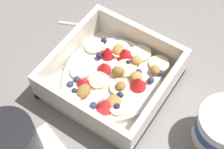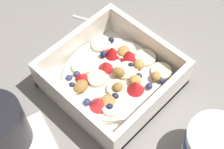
{
  "view_description": "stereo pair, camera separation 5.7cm",
  "coord_description": "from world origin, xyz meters",
  "px_view_note": "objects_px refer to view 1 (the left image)",
  "views": [
    {
      "loc": [
        0.26,
        0.19,
        0.51
      ],
      "look_at": [
        -0.01,
        0.02,
        0.03
      ],
      "focal_mm": 54.21,
      "sensor_mm": 36.0,
      "label": 1
    },
    {
      "loc": [
        0.22,
        0.24,
        0.51
      ],
      "look_at": [
        -0.01,
        0.02,
        0.03
      ],
      "focal_mm": 54.21,
      "sensor_mm": 36.0,
      "label": 2
    }
  ],
  "objects_px": {
    "fruit_bowl": "(112,77)",
    "yogurt_cup": "(223,128)",
    "spoon": "(119,28)",
    "coffee_mug": "(11,144)"
  },
  "relations": [
    {
      "from": "spoon",
      "to": "coffee_mug",
      "type": "height_order",
      "value": "coffee_mug"
    },
    {
      "from": "fruit_bowl",
      "to": "spoon",
      "type": "bearing_deg",
      "value": -152.46
    },
    {
      "from": "spoon",
      "to": "yogurt_cup",
      "type": "distance_m",
      "value": 0.27
    },
    {
      "from": "spoon",
      "to": "fruit_bowl",
      "type": "bearing_deg",
      "value": 27.54
    },
    {
      "from": "spoon",
      "to": "yogurt_cup",
      "type": "bearing_deg",
      "value": 67.98
    },
    {
      "from": "coffee_mug",
      "to": "spoon",
      "type": "bearing_deg",
      "value": -178.3
    },
    {
      "from": "fruit_bowl",
      "to": "yogurt_cup",
      "type": "relative_size",
      "value": 2.19
    },
    {
      "from": "fruit_bowl",
      "to": "coffee_mug",
      "type": "bearing_deg",
      "value": -14.7
    },
    {
      "from": "fruit_bowl",
      "to": "coffee_mug",
      "type": "relative_size",
      "value": 1.84
    },
    {
      "from": "coffee_mug",
      "to": "yogurt_cup",
      "type": "bearing_deg",
      "value": 129.13
    }
  ]
}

